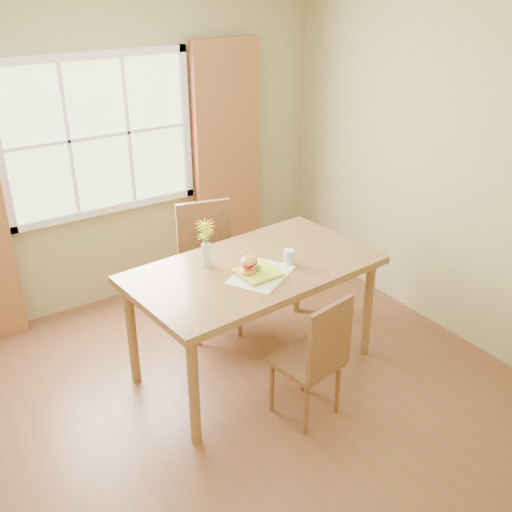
{
  "coord_description": "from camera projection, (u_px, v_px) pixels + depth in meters",
  "views": [
    {
      "loc": [
        -1.58,
        -2.82,
        2.76
      ],
      "look_at": [
        0.46,
        0.25,
        0.95
      ],
      "focal_mm": 42.0,
      "sensor_mm": 36.0,
      "label": 1
    }
  ],
  "objects": [
    {
      "name": "dining_table",
      "position": [
        254.0,
        277.0,
        4.23
      ],
      "size": [
        1.82,
        1.12,
        0.85
      ],
      "rotation": [
        0.0,
        0.0,
        0.08
      ],
      "color": "olive",
      "rests_on": "room"
    },
    {
      "name": "plate",
      "position": [
        258.0,
        273.0,
        4.07
      ],
      "size": [
        0.27,
        0.27,
        0.01
      ],
      "primitive_type": "cube",
      "rotation": [
        0.0,
        0.0,
        0.03
      ],
      "color": "#CEDC37",
      "rests_on": "placemat"
    },
    {
      "name": "curtain_right",
      "position": [
        227.0,
        163.0,
        5.53
      ],
      "size": [
        0.65,
        0.08,
        2.2
      ],
      "primitive_type": "cube",
      "color": "maroon",
      "rests_on": "room"
    },
    {
      "name": "window",
      "position": [
        99.0,
        136.0,
        4.85
      ],
      "size": [
        1.62,
        0.06,
        1.32
      ],
      "color": "#B4C796",
      "rests_on": "room"
    },
    {
      "name": "flower_vase",
      "position": [
        206.0,
        238.0,
        4.12
      ],
      "size": [
        0.13,
        0.13,
        0.33
      ],
      "color": "silver",
      "rests_on": "dining_table"
    },
    {
      "name": "chair_far",
      "position": [
        208.0,
        261.0,
        4.85
      ],
      "size": [
        0.54,
        0.54,
        1.07
      ],
      "rotation": [
        0.0,
        0.0,
        -0.25
      ],
      "color": "brown",
      "rests_on": "room"
    },
    {
      "name": "chair_near",
      "position": [
        315.0,
        355.0,
        3.83
      ],
      "size": [
        0.44,
        0.44,
        0.92
      ],
      "rotation": [
        0.0,
        0.0,
        0.17
      ],
      "color": "brown",
      "rests_on": "room"
    },
    {
      "name": "placemat",
      "position": [
        261.0,
        275.0,
        4.07
      ],
      "size": [
        0.55,
        0.51,
        0.01
      ],
      "primitive_type": "cube",
      "rotation": [
        0.0,
        0.0,
        0.51
      ],
      "color": "beige",
      "rests_on": "dining_table"
    },
    {
      "name": "room",
      "position": [
        215.0,
        230.0,
        3.51
      ],
      "size": [
        4.24,
        3.84,
        2.74
      ],
      "color": "brown",
      "rests_on": "ground"
    },
    {
      "name": "water_glass",
      "position": [
        289.0,
        258.0,
        4.2
      ],
      "size": [
        0.07,
        0.07,
        0.11
      ],
      "color": "silver",
      "rests_on": "dining_table"
    },
    {
      "name": "croissant_sandwich",
      "position": [
        249.0,
        265.0,
        4.04
      ],
      "size": [
        0.2,
        0.19,
        0.12
      ],
      "rotation": [
        0.0,
        0.0,
        0.66
      ],
      "color": "#F5AA53",
      "rests_on": "plate"
    }
  ]
}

